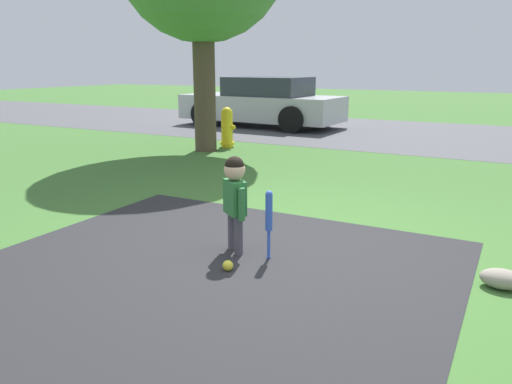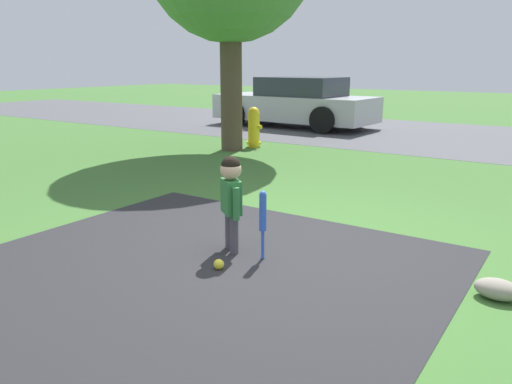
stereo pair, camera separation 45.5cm
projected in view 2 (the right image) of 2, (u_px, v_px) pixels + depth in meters
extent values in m
plane|color=#3D6B2D|center=(288.00, 250.00, 4.59)|extent=(60.00, 60.00, 0.00)
cube|color=#262628|center=(3.00, 369.00, 2.79)|extent=(3.92, 7.00, 0.01)
cube|color=#4C4C51|center=(474.00, 139.00, 11.46)|extent=(40.00, 6.00, 0.01)
cylinder|color=#4C4751|center=(229.00, 230.00, 4.61)|extent=(0.08, 0.08, 0.36)
cylinder|color=#4C4751|center=(234.00, 235.00, 4.47)|extent=(0.08, 0.08, 0.36)
cube|color=#2D7238|center=(231.00, 197.00, 4.45)|extent=(0.27, 0.25, 0.31)
cylinder|color=#2D7238|center=(227.00, 196.00, 4.60)|extent=(0.06, 0.06, 0.29)
cylinder|color=#2D7238|center=(236.00, 204.00, 4.32)|extent=(0.06, 0.06, 0.29)
sphere|color=#D8AD8C|center=(231.00, 169.00, 4.39)|extent=(0.19, 0.19, 0.19)
sphere|color=black|center=(231.00, 166.00, 4.38)|extent=(0.17, 0.17, 0.17)
sphere|color=blue|center=(263.00, 257.00, 4.38)|extent=(0.03, 0.03, 0.03)
cylinder|color=blue|center=(263.00, 245.00, 4.35)|extent=(0.03, 0.03, 0.27)
cylinder|color=blue|center=(263.00, 212.00, 4.28)|extent=(0.06, 0.06, 0.33)
sphere|color=blue|center=(263.00, 194.00, 4.24)|extent=(0.06, 0.06, 0.06)
sphere|color=yellow|center=(219.00, 264.00, 4.15)|extent=(0.09, 0.09, 0.09)
cylinder|color=yellow|center=(254.00, 130.00, 10.25)|extent=(0.24, 0.24, 0.71)
sphere|color=yellow|center=(254.00, 112.00, 10.16)|extent=(0.22, 0.22, 0.22)
cylinder|color=yellow|center=(254.00, 143.00, 10.32)|extent=(0.30, 0.30, 0.06)
cylinder|color=yellow|center=(259.00, 127.00, 10.17)|extent=(0.11, 0.08, 0.08)
cube|color=#B7B7BC|center=(294.00, 108.00, 13.67)|extent=(4.50, 1.91, 0.66)
cube|color=#2D333D|center=(301.00, 86.00, 13.40)|extent=(2.19, 1.60, 0.49)
cylinder|color=black|center=(235.00, 114.00, 13.83)|extent=(0.68, 0.21, 0.67)
cylinder|color=black|center=(271.00, 110.00, 15.18)|extent=(0.68, 0.21, 0.67)
cylinder|color=black|center=(323.00, 120.00, 12.25)|extent=(0.68, 0.21, 0.67)
cylinder|color=black|center=(353.00, 115.00, 13.60)|extent=(0.68, 0.21, 0.67)
cylinder|color=#4C3D2D|center=(231.00, 79.00, 9.66)|extent=(0.42, 0.42, 2.77)
ellipsoid|color=gray|center=(498.00, 289.00, 3.62)|extent=(0.32, 0.22, 0.15)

